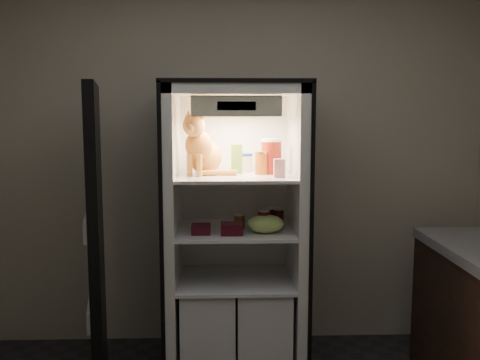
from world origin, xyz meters
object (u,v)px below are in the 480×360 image
(parmesan_shaker, at_px, (237,159))
(berry_box_left, at_px, (201,229))
(tabby_cat, at_px, (202,150))
(salsa_jar, at_px, (261,163))
(mayo_tub, at_px, (246,162))
(cream_carton, at_px, (279,168))
(soda_can_b, at_px, (279,218))
(soda_can_a, at_px, (270,217))
(refrigerator, at_px, (235,249))
(soda_can_c, at_px, (264,221))
(condiment_jar, at_px, (239,221))
(berry_box_right, at_px, (232,229))
(pepper_jar, at_px, (271,156))
(grape_bag, at_px, (265,224))

(parmesan_shaker, xyz_separation_m, berry_box_left, (-0.23, -0.19, -0.42))
(tabby_cat, distance_m, salsa_jar, 0.39)
(mayo_tub, relative_size, cream_carton, 1.10)
(cream_carton, bearing_deg, berry_box_left, -179.78)
(soda_can_b, bearing_deg, mayo_tub, 147.77)
(tabby_cat, relative_size, soda_can_a, 3.60)
(refrigerator, relative_size, soda_can_c, 13.73)
(refrigerator, bearing_deg, condiment_jar, -65.02)
(salsa_jar, xyz_separation_m, soda_can_a, (0.06, 0.06, -0.36))
(soda_can_b, height_order, soda_can_c, soda_can_c)
(tabby_cat, xyz_separation_m, condiment_jar, (0.24, -0.02, -0.46))
(parmesan_shaker, bearing_deg, berry_box_right, -100.20)
(pepper_jar, relative_size, berry_box_right, 1.66)
(soda_can_b, bearing_deg, soda_can_c, -126.95)
(mayo_tub, distance_m, soda_can_b, 0.43)
(soda_can_a, distance_m, grape_bag, 0.21)
(parmesan_shaker, height_order, soda_can_a, parmesan_shaker)
(berry_box_right, bearing_deg, condiment_jar, 71.16)
(tabby_cat, relative_size, berry_box_right, 3.11)
(berry_box_right, bearing_deg, soda_can_c, 11.42)
(cream_carton, relative_size, berry_box_left, 0.96)
(soda_can_b, relative_size, condiment_jar, 1.23)
(parmesan_shaker, distance_m, pepper_jar, 0.22)
(berry_box_right, bearing_deg, mayo_tub, 72.08)
(refrigerator, height_order, cream_carton, refrigerator)
(cream_carton, height_order, soda_can_c, cream_carton)
(cream_carton, relative_size, soda_can_c, 0.81)
(refrigerator, distance_m, cream_carton, 0.64)
(mayo_tub, bearing_deg, grape_bag, -69.60)
(berry_box_left, bearing_deg, soda_can_c, 4.00)
(soda_can_b, relative_size, berry_box_left, 1.03)
(soda_can_c, xyz_separation_m, grape_bag, (0.01, -0.01, -0.01))
(mayo_tub, bearing_deg, soda_can_b, -32.23)
(condiment_jar, bearing_deg, berry_box_left, -150.02)
(soda_can_a, relative_size, berry_box_left, 1.00)
(mayo_tub, distance_m, pepper_jar, 0.20)
(condiment_jar, height_order, grape_bag, grape_bag)
(refrigerator, distance_m, salsa_jar, 0.60)
(salsa_jar, xyz_separation_m, berry_box_left, (-0.38, -0.15, -0.39))
(soda_can_a, bearing_deg, soda_can_b, -36.71)
(parmesan_shaker, height_order, berry_box_left, parmesan_shaker)
(tabby_cat, distance_m, condiment_jar, 0.51)
(parmesan_shaker, xyz_separation_m, soda_can_b, (0.27, -0.02, -0.39))
(tabby_cat, xyz_separation_m, soda_can_c, (0.38, -0.14, -0.44))
(soda_can_a, bearing_deg, berry_box_right, -138.41)
(salsa_jar, height_order, soda_can_c, salsa_jar)
(grape_bag, bearing_deg, mayo_tub, 110.40)
(salsa_jar, bearing_deg, berry_box_left, -158.13)
(cream_carton, bearing_deg, soda_can_c, 164.50)
(berry_box_left, bearing_deg, mayo_tub, 46.15)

